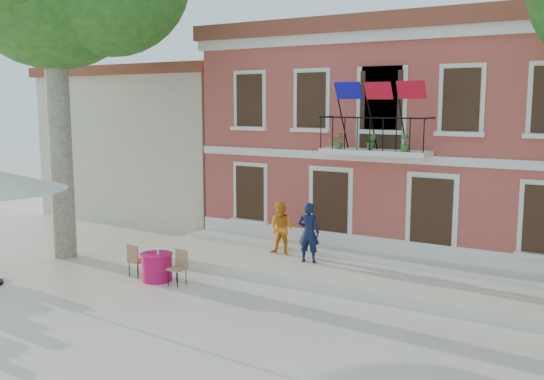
{
  "coord_description": "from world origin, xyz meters",
  "views": [
    {
      "loc": [
        8.51,
        -10.96,
        4.91
      ],
      "look_at": [
        -0.24,
        3.5,
        2.48
      ],
      "focal_mm": 40.0,
      "sensor_mm": 36.0,
      "label": 1
    }
  ],
  "objects": [
    {
      "name": "ground",
      "position": [
        0.0,
        0.0,
        0.0
      ],
      "size": [
        90.0,
        90.0,
        0.0
      ],
      "primitive_type": "plane",
      "color": "beige",
      "rests_on": "ground"
    },
    {
      "name": "main_building",
      "position": [
        2.0,
        9.99,
        3.78
      ],
      "size": [
        13.5,
        9.59,
        7.5
      ],
      "color": "#A94D3D",
      "rests_on": "ground"
    },
    {
      "name": "neighbor_west",
      "position": [
        -9.5,
        11.0,
        3.22
      ],
      "size": [
        9.4,
        9.4,
        6.4
      ],
      "color": "beige",
      "rests_on": "ground"
    },
    {
      "name": "terrace",
      "position": [
        2.0,
        4.4,
        0.15
      ],
      "size": [
        14.0,
        3.4,
        0.3
      ],
      "primitive_type": "cube",
      "color": "silver",
      "rests_on": "ground"
    },
    {
      "name": "pedestrian_navy",
      "position": [
        0.5,
        4.33,
        1.18
      ],
      "size": [
        0.72,
        0.56,
        1.77
      ],
      "primitive_type": "imported",
      "rotation": [
        0.0,
        0.0,
        3.37
      ],
      "color": "#101935",
      "rests_on": "terrace"
    },
    {
      "name": "pedestrian_orange",
      "position": [
        -0.63,
        4.7,
        1.11
      ],
      "size": [
        0.83,
        0.67,
        1.63
      ],
      "primitive_type": "imported",
      "rotation": [
        0.0,
        0.0,
        0.07
      ],
      "color": "orange",
      "rests_on": "terrace"
    },
    {
      "name": "cafe_table_3",
      "position": [
        -2.71,
        1.38,
        0.42
      ],
      "size": [
        1.94,
        0.9,
        0.95
      ],
      "color": "#CD1354",
      "rests_on": "ground"
    }
  ]
}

